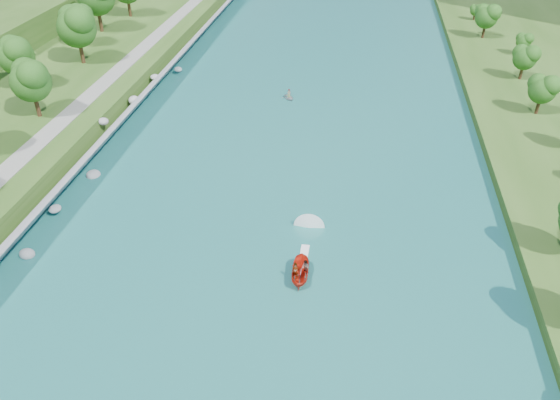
# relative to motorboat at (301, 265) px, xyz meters

# --- Properties ---
(ground) EXTENTS (260.00, 260.00, 0.00)m
(ground) POSITION_rel_motorboat_xyz_m (-4.97, -4.89, -0.87)
(ground) COLOR #2D5119
(ground) RESTS_ON ground
(river_water) EXTENTS (55.00, 240.00, 0.10)m
(river_water) POSITION_rel_motorboat_xyz_m (-4.97, 15.11, -0.82)
(river_water) COLOR #18595C
(river_water) RESTS_ON ground
(riprap_bank) EXTENTS (4.95, 236.00, 4.64)m
(riprap_bank) POSITION_rel_motorboat_xyz_m (-30.81, 14.28, 0.91)
(riprap_bank) COLOR slate
(riprap_bank) RESTS_ON ground
(riverside_path) EXTENTS (3.00, 200.00, 0.10)m
(riverside_path) POSITION_rel_motorboat_xyz_m (-37.47, 15.11, 2.68)
(riverside_path) COLOR gray
(riverside_path) RESTS_ON berm_west
(motorboat) EXTENTS (3.60, 19.09, 2.22)m
(motorboat) POSITION_rel_motorboat_xyz_m (0.00, 0.00, 0.00)
(motorboat) COLOR red
(motorboat) RESTS_ON river_water
(raft) EXTENTS (3.01, 3.22, 1.73)m
(raft) POSITION_rel_motorboat_xyz_m (-7.39, 43.69, -0.39)
(raft) COLOR #989AA0
(raft) RESTS_ON river_water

